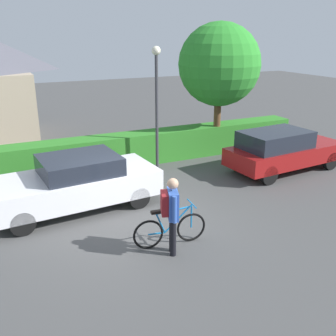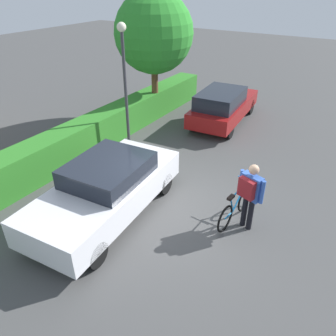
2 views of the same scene
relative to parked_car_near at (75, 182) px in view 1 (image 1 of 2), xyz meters
The scene contains 9 objects.
ground_plane 2.06m from the parked_car_near, 57.20° to the right, with size 60.00×60.00×0.00m, color #464646.
hedge_row 3.05m from the parked_car_near, 69.99° to the left, with size 16.53×0.90×1.09m, color #2F7D26.
parked_car_near is the anchor object (origin of this frame).
parked_car_far 6.93m from the parked_car_near, ahead, with size 4.25×1.95×1.42m.
bicycle 3.16m from the parked_car_near, 62.85° to the right, with size 1.68×0.50×0.94m.
person_rider 3.39m from the parked_car_near, 67.37° to the right, with size 0.47×0.65×1.71m.
street_lamp 4.09m from the parked_car_near, 29.67° to the left, with size 0.28×0.28×4.06m.
tree_kerbside 7.01m from the parked_car_near, 23.49° to the left, with size 2.97×2.97×4.84m.
fire_hydrant 2.42m from the parked_car_near, 46.52° to the left, with size 0.20×0.20×0.81m.
Camera 1 is at (-2.89, -8.03, 4.47)m, focal length 41.62 mm.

